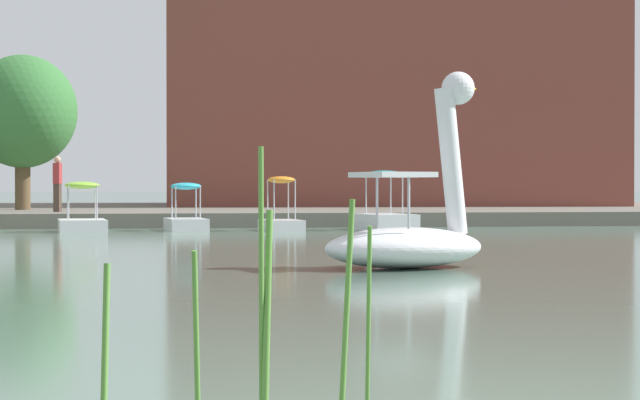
% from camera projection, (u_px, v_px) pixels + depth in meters
% --- Properties ---
extents(shore_bank_far, '(137.73, 23.09, 0.44)m').
position_uv_depth(shore_bank_far, '(206.00, 212.00, 45.20)').
color(shore_bank_far, '#6B665B').
rests_on(shore_bank_far, ground_plane).
extents(swan_boat, '(2.95, 2.25, 3.03)m').
position_uv_depth(swan_boat, '(410.00, 230.00, 17.17)').
color(swan_boat, white).
rests_on(swan_boat, ground_plane).
extents(pedal_boat_teal, '(1.62, 2.52, 1.71)m').
position_uv_depth(pedal_boat_teal, '(384.00, 215.00, 32.15)').
color(pedal_boat_teal, white).
rests_on(pedal_boat_teal, ground_plane).
extents(pedal_boat_orange, '(1.19, 1.83, 1.53)m').
position_uv_depth(pedal_boat_orange, '(281.00, 215.00, 31.78)').
color(pedal_boat_orange, white).
rests_on(pedal_boat_orange, ground_plane).
extents(pedal_boat_cyan, '(1.25, 2.10, 1.35)m').
position_uv_depth(pedal_boat_cyan, '(186.00, 217.00, 31.71)').
color(pedal_boat_cyan, white).
rests_on(pedal_boat_cyan, ground_plane).
extents(pedal_boat_lime, '(1.48, 2.14, 1.38)m').
position_uv_depth(pedal_boat_lime, '(82.00, 219.00, 30.95)').
color(pedal_boat_lime, white).
rests_on(pedal_boat_lime, ground_plane).
extents(tree_sapling_by_fence, '(5.04, 5.36, 5.34)m').
position_uv_depth(tree_sapling_by_fence, '(22.00, 112.00, 38.84)').
color(tree_sapling_by_fence, brown).
rests_on(tree_sapling_by_fence, shore_bank_far).
extents(person_on_path, '(0.28, 0.28, 1.77)m').
position_uv_depth(person_on_path, '(57.00, 183.00, 35.64)').
color(person_on_path, '#47382D').
rests_on(person_on_path, shore_bank_far).
extents(parked_van, '(4.44, 1.99, 1.78)m').
position_uv_depth(parked_van, '(426.00, 183.00, 45.94)').
color(parked_van, silver).
rests_on(parked_van, shore_bank_far).
extents(apartment_block, '(19.42, 14.73, 15.86)m').
position_uv_depth(apartment_block, '(381.00, 30.00, 51.12)').
color(apartment_block, brown).
rests_on(apartment_block, shore_bank_far).
extents(reed_clump_foreground, '(2.65, 1.22, 1.50)m').
position_uv_depth(reed_clump_foreground, '(108.00, 361.00, 4.38)').
color(reed_clump_foreground, '#568E38').
rests_on(reed_clump_foreground, ground_plane).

